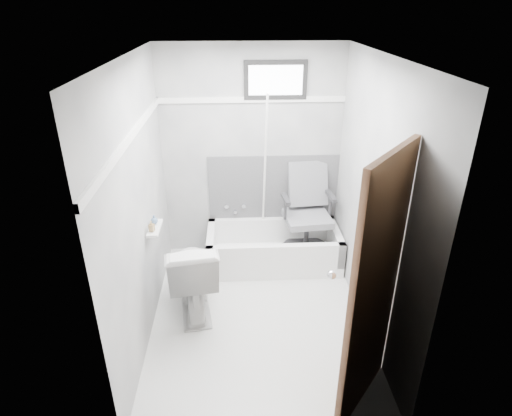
{
  "coord_description": "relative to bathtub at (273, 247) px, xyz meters",
  "views": [
    {
      "loc": [
        -0.18,
        -3.27,
        2.77
      ],
      "look_at": [
        0.0,
        0.35,
        1.0
      ],
      "focal_mm": 30.0,
      "sensor_mm": 36.0,
      "label": 1
    }
  ],
  "objects": [
    {
      "name": "soap_bottle_b",
      "position": [
        -1.17,
        -0.69,
        0.75
      ],
      "size": [
        0.09,
        0.09,
        0.08
      ],
      "primitive_type": "imported",
      "rotation": [
        0.0,
        0.0,
        0.81
      ],
      "color": "slate",
      "rests_on": "shelf"
    },
    {
      "name": "office_chair",
      "position": [
        0.38,
        0.05,
        0.42
      ],
      "size": [
        0.64,
        0.64,
        1.02
      ],
      "primitive_type": null,
      "rotation": [
        0.0,
        0.0,
        0.1
      ],
      "color": "slate",
      "rests_on": "bathtub"
    },
    {
      "name": "door",
      "position": [
        0.75,
        -2.21,
        0.79
      ],
      "size": [
        0.78,
        0.78,
        2.0
      ],
      "primitive_type": null,
      "color": "brown",
      "rests_on": "floor"
    },
    {
      "name": "wall_front",
      "position": [
        -0.23,
        -2.23,
        0.99
      ],
      "size": [
        2.0,
        0.02,
        2.4
      ],
      "primitive_type": "cube",
      "color": "slate",
      "rests_on": "floor"
    },
    {
      "name": "trim_back",
      "position": [
        -0.23,
        0.36,
        1.61
      ],
      "size": [
        2.0,
        0.02,
        0.06
      ],
      "primitive_type": "cube",
      "color": "white",
      "rests_on": "wall_back"
    },
    {
      "name": "ceiling",
      "position": [
        -0.23,
        -0.93,
        2.19
      ],
      "size": [
        2.6,
        2.6,
        0.0
      ],
      "primitive_type": "plane",
      "rotation": [
        3.14,
        0.0,
        0.0
      ],
      "color": "silver",
      "rests_on": "floor"
    },
    {
      "name": "trim_left",
      "position": [
        -1.22,
        -0.93,
        1.61
      ],
      "size": [
        0.02,
        2.6,
        0.06
      ],
      "primitive_type": "cube",
      "color": "white",
      "rests_on": "wall_left"
    },
    {
      "name": "window",
      "position": [
        0.02,
        0.36,
        1.81
      ],
      "size": [
        0.66,
        0.04,
        0.4
      ],
      "primitive_type": null,
      "color": "black",
      "rests_on": "wall_back"
    },
    {
      "name": "faucet",
      "position": [
        -0.43,
        0.34,
        0.34
      ],
      "size": [
        0.26,
        0.1,
        0.16
      ],
      "primitive_type": null,
      "color": "silver",
      "rests_on": "wall_back"
    },
    {
      "name": "bathtub",
      "position": [
        0.0,
        0.0,
        0.0
      ],
      "size": [
        1.5,
        0.7,
        0.42
      ],
      "primitive_type": null,
      "color": "white",
      "rests_on": "floor"
    },
    {
      "name": "pole",
      "position": [
        -0.1,
        0.13,
        0.84
      ],
      "size": [
        0.02,
        0.58,
        1.88
      ],
      "primitive_type": "cylinder",
      "rotation": [
        0.29,
        0.0,
        0.0
      ],
      "color": "white",
      "rests_on": "bathtub"
    },
    {
      "name": "wall_right",
      "position": [
        0.77,
        -0.93,
        0.99
      ],
      "size": [
        0.02,
        2.6,
        2.4
      ],
      "primitive_type": "cube",
      "color": "slate",
      "rests_on": "floor"
    },
    {
      "name": "shelf",
      "position": [
        -1.16,
        -0.75,
        0.69
      ],
      "size": [
        0.1,
        0.32,
        0.02
      ],
      "primitive_type": "cube",
      "color": "silver",
      "rests_on": "wall_left"
    },
    {
      "name": "wall_left",
      "position": [
        -1.23,
        -0.93,
        0.99
      ],
      "size": [
        0.02,
        2.6,
        2.4
      ],
      "primitive_type": "cube",
      "color": "slate",
      "rests_on": "floor"
    },
    {
      "name": "floor",
      "position": [
        -0.23,
        -0.93,
        -0.21
      ],
      "size": [
        2.6,
        2.6,
        0.0
      ],
      "primitive_type": "plane",
      "color": "white",
      "rests_on": "ground"
    },
    {
      "name": "backerboard",
      "position": [
        0.02,
        0.36,
        0.59
      ],
      "size": [
        1.5,
        0.02,
        0.78
      ],
      "primitive_type": "cube",
      "color": "#4C4C4F",
      "rests_on": "wall_back"
    },
    {
      "name": "toilet",
      "position": [
        -0.85,
        -0.78,
        0.2
      ],
      "size": [
        0.58,
        0.89,
        0.81
      ],
      "primitive_type": "imported",
      "rotation": [
        0.0,
        0.0,
        3.29
      ],
      "color": "silver",
      "rests_on": "floor"
    },
    {
      "name": "wall_back",
      "position": [
        -0.23,
        0.37,
        0.99
      ],
      "size": [
        2.0,
        0.02,
        2.4
      ],
      "primitive_type": "cube",
      "color": "slate",
      "rests_on": "floor"
    },
    {
      "name": "soap_bottle_a",
      "position": [
        -1.17,
        -0.83,
        0.76
      ],
      "size": [
        0.05,
        0.05,
        0.1
      ],
      "primitive_type": "imported",
      "rotation": [
        0.0,
        0.0,
        -0.28
      ],
      "color": "olive",
      "rests_on": "shelf"
    }
  ]
}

